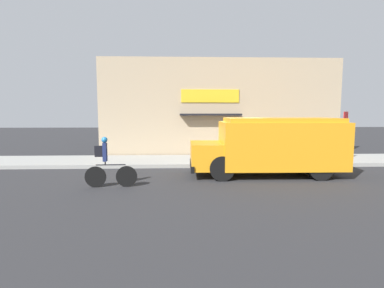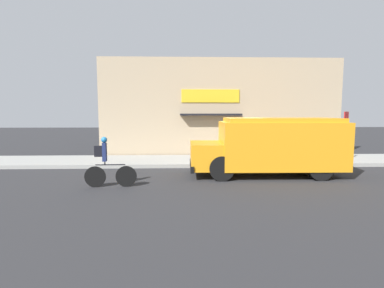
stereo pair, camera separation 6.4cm
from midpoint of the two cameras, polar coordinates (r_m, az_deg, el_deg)
ground_plane at (r=13.54m, az=7.09°, el=-4.51°), size 70.00×70.00×0.00m
sidewalk at (r=14.97m, az=6.17°, el=-3.15°), size 28.00×2.97×0.17m
storefront at (r=16.41m, az=5.38°, el=6.82°), size 13.19×0.75×5.38m
school_bus at (r=12.09m, az=14.84°, el=-0.22°), size 5.87×2.64×2.26m
cyclist at (r=10.29m, az=-16.03°, el=-3.65°), size 1.72×0.20×1.68m
stop_sign_post at (r=15.46m, az=27.01°, el=2.77°), size 0.45×0.45×2.38m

